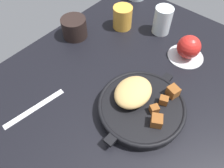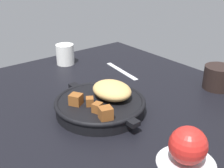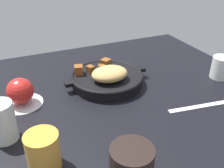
% 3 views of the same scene
% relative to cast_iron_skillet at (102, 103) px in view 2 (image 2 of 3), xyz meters
% --- Properties ---
extents(ground_plane, '(1.01, 0.81, 0.02)m').
position_rel_cast_iron_skillet_xyz_m(ground_plane, '(0.02, 0.05, -0.04)').
color(ground_plane, black).
extents(cast_iron_skillet, '(0.28, 0.24, 0.08)m').
position_rel_cast_iron_skillet_xyz_m(cast_iron_skillet, '(0.00, 0.00, 0.00)').
color(cast_iron_skillet, black).
rests_on(cast_iron_skillet, ground_plane).
extents(saucer_plate, '(0.12, 0.12, 0.01)m').
position_rel_cast_iron_skillet_xyz_m(saucer_plate, '(0.27, 0.01, -0.02)').
color(saucer_plate, '#B7BABF').
rests_on(saucer_plate, ground_plane).
extents(red_apple, '(0.08, 0.08, 0.08)m').
position_rel_cast_iron_skillet_xyz_m(red_apple, '(0.27, 0.01, 0.02)').
color(red_apple, red).
rests_on(red_apple, saucer_plate).
extents(butter_knife, '(0.18, 0.04, 0.00)m').
position_rel_cast_iron_skillet_xyz_m(butter_knife, '(-0.19, 0.23, -0.02)').
color(butter_knife, silver).
rests_on(butter_knife, ground_plane).
extents(coffee_mug_dark, '(0.09, 0.09, 0.07)m').
position_rel_cast_iron_skillet_xyz_m(coffee_mug_dark, '(0.10, 0.37, 0.01)').
color(coffee_mug_dark, black).
rests_on(coffee_mug_dark, ground_plane).
extents(white_creamer_pitcher, '(0.07, 0.07, 0.08)m').
position_rel_cast_iron_skillet_xyz_m(white_creamer_pitcher, '(-0.38, 0.11, 0.01)').
color(white_creamer_pitcher, white).
rests_on(white_creamer_pitcher, ground_plane).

